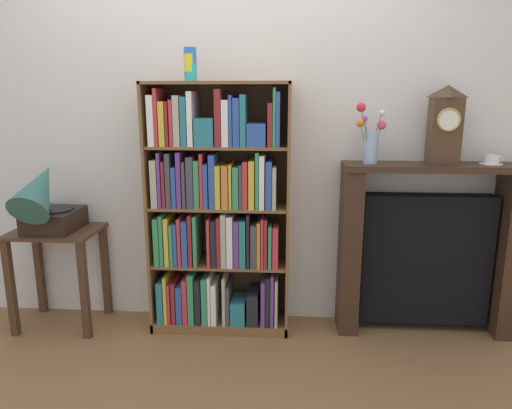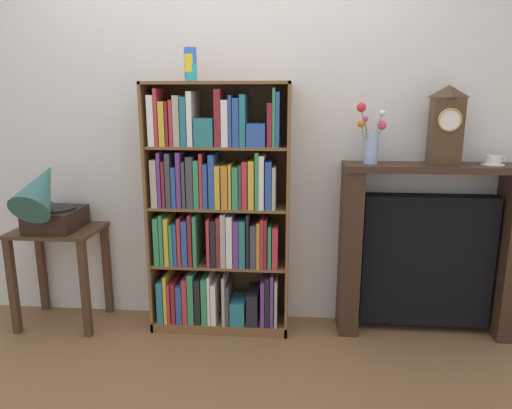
{
  "view_description": "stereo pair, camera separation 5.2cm",
  "coord_description": "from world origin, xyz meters",
  "px_view_note": "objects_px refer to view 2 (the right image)",
  "views": [
    {
      "loc": [
        0.41,
        -2.71,
        1.46
      ],
      "look_at": [
        0.23,
        0.08,
        0.82
      ],
      "focal_mm": 32.34,
      "sensor_mm": 36.0,
      "label": 1
    },
    {
      "loc": [
        0.47,
        -2.7,
        1.46
      ],
      "look_at": [
        0.23,
        0.08,
        0.82
      ],
      "focal_mm": 32.34,
      "sensor_mm": 36.0,
      "label": 2
    }
  ],
  "objects_px": {
    "bookshelf": "(217,217)",
    "gramophone": "(47,200)",
    "fireplace_mantel": "(427,252)",
    "teacup_with_saucer": "(493,161)",
    "cup_stack": "(190,65)",
    "mantel_clock": "(446,125)",
    "flower_vase": "(371,140)",
    "side_table_left": "(60,254)"
  },
  "relations": [
    {
      "from": "bookshelf",
      "to": "gramophone",
      "type": "bearing_deg",
      "value": -173.13
    },
    {
      "from": "fireplace_mantel",
      "to": "teacup_with_saucer",
      "type": "height_order",
      "value": "teacup_with_saucer"
    },
    {
      "from": "cup_stack",
      "to": "fireplace_mantel",
      "type": "height_order",
      "value": "cup_stack"
    },
    {
      "from": "cup_stack",
      "to": "mantel_clock",
      "type": "distance_m",
      "value": 1.53
    },
    {
      "from": "gramophone",
      "to": "teacup_with_saucer",
      "type": "bearing_deg",
      "value": 3.32
    },
    {
      "from": "mantel_clock",
      "to": "teacup_with_saucer",
      "type": "height_order",
      "value": "mantel_clock"
    },
    {
      "from": "flower_vase",
      "to": "gramophone",
      "type": "bearing_deg",
      "value": -175.52
    },
    {
      "from": "mantel_clock",
      "to": "teacup_with_saucer",
      "type": "relative_size",
      "value": 3.36
    },
    {
      "from": "bookshelf",
      "to": "fireplace_mantel",
      "type": "xyz_separation_m",
      "value": [
        1.32,
        0.05,
        -0.21
      ]
    },
    {
      "from": "bookshelf",
      "to": "cup_stack",
      "type": "height_order",
      "value": "cup_stack"
    },
    {
      "from": "side_table_left",
      "to": "flower_vase",
      "type": "distance_m",
      "value": 2.11
    },
    {
      "from": "mantel_clock",
      "to": "teacup_with_saucer",
      "type": "bearing_deg",
      "value": 0.41
    },
    {
      "from": "cup_stack",
      "to": "teacup_with_saucer",
      "type": "xyz_separation_m",
      "value": [
        1.78,
        0.07,
        -0.55
      ]
    },
    {
      "from": "cup_stack",
      "to": "fireplace_mantel",
      "type": "relative_size",
      "value": 0.17
    },
    {
      "from": "bookshelf",
      "to": "fireplace_mantel",
      "type": "bearing_deg",
      "value": 2.3
    },
    {
      "from": "cup_stack",
      "to": "flower_vase",
      "type": "height_order",
      "value": "cup_stack"
    },
    {
      "from": "teacup_with_saucer",
      "to": "cup_stack",
      "type": "bearing_deg",
      "value": -177.89
    },
    {
      "from": "flower_vase",
      "to": "fireplace_mantel",
      "type": "bearing_deg",
      "value": 3.5
    },
    {
      "from": "bookshelf",
      "to": "gramophone",
      "type": "xyz_separation_m",
      "value": [
        -1.04,
        -0.12,
        0.11
      ]
    },
    {
      "from": "gramophone",
      "to": "mantel_clock",
      "type": "xyz_separation_m",
      "value": [
        2.39,
        0.15,
        0.46
      ]
    },
    {
      "from": "cup_stack",
      "to": "teacup_with_saucer",
      "type": "relative_size",
      "value": 1.39
    },
    {
      "from": "side_table_left",
      "to": "gramophone",
      "type": "relative_size",
      "value": 1.24
    },
    {
      "from": "mantel_clock",
      "to": "cup_stack",
      "type": "bearing_deg",
      "value": -177.56
    },
    {
      "from": "side_table_left",
      "to": "teacup_with_saucer",
      "type": "xyz_separation_m",
      "value": [
        2.68,
        0.07,
        0.64
      ]
    },
    {
      "from": "gramophone",
      "to": "side_table_left",
      "type": "bearing_deg",
      "value": 90.0
    },
    {
      "from": "mantel_clock",
      "to": "flower_vase",
      "type": "distance_m",
      "value": 0.44
    },
    {
      "from": "bookshelf",
      "to": "gramophone",
      "type": "distance_m",
      "value": 1.05
    },
    {
      "from": "fireplace_mantel",
      "to": "flower_vase",
      "type": "relative_size",
      "value": 3.02
    },
    {
      "from": "fireplace_mantel",
      "to": "cup_stack",
      "type": "bearing_deg",
      "value": -176.54
    },
    {
      "from": "fireplace_mantel",
      "to": "side_table_left",
      "type": "bearing_deg",
      "value": -177.78
    },
    {
      "from": "bookshelf",
      "to": "mantel_clock",
      "type": "distance_m",
      "value": 1.47
    },
    {
      "from": "fireplace_mantel",
      "to": "teacup_with_saucer",
      "type": "distance_m",
      "value": 0.66
    },
    {
      "from": "teacup_with_saucer",
      "to": "mantel_clock",
      "type": "bearing_deg",
      "value": -179.59
    },
    {
      "from": "cup_stack",
      "to": "fireplace_mantel",
      "type": "xyz_separation_m",
      "value": [
        1.45,
        0.09,
        -1.13
      ]
    },
    {
      "from": "cup_stack",
      "to": "teacup_with_saucer",
      "type": "bearing_deg",
      "value": 2.11
    },
    {
      "from": "bookshelf",
      "to": "cup_stack",
      "type": "bearing_deg",
      "value": -165.33
    },
    {
      "from": "fireplace_mantel",
      "to": "mantel_clock",
      "type": "height_order",
      "value": "mantel_clock"
    },
    {
      "from": "gramophone",
      "to": "cup_stack",
      "type": "bearing_deg",
      "value": 5.69
    },
    {
      "from": "gramophone",
      "to": "mantel_clock",
      "type": "distance_m",
      "value": 2.44
    },
    {
      "from": "gramophone",
      "to": "teacup_with_saucer",
      "type": "distance_m",
      "value": 2.7
    },
    {
      "from": "bookshelf",
      "to": "mantel_clock",
      "type": "bearing_deg",
      "value": 1.21
    },
    {
      "from": "bookshelf",
      "to": "teacup_with_saucer",
      "type": "distance_m",
      "value": 1.68
    }
  ]
}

